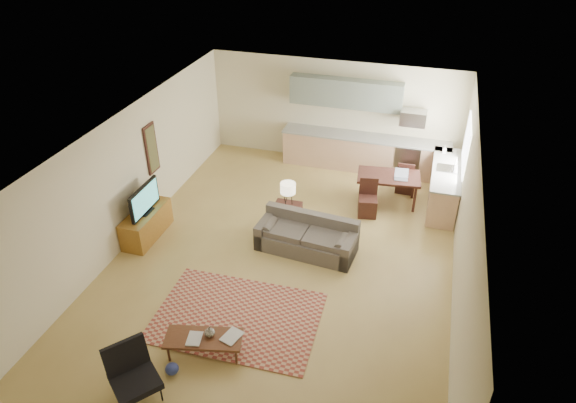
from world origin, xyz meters
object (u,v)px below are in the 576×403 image
(armchair, at_px, (134,377))
(console_table, at_px, (288,217))
(coffee_table, at_px, (204,345))
(sofa, at_px, (306,236))
(tv_credenza, at_px, (146,224))
(dining_table, at_px, (387,189))

(armchair, relative_size, console_table, 1.28)
(coffee_table, distance_m, console_table, 3.68)
(sofa, height_order, armchair, armchair)
(tv_credenza, bearing_deg, console_table, 20.84)
(coffee_table, distance_m, tv_credenza, 3.60)
(tv_credenza, relative_size, console_table, 2.03)
(tv_credenza, distance_m, dining_table, 5.43)
(coffee_table, relative_size, dining_table, 0.86)
(tv_credenza, distance_m, console_table, 2.97)
(coffee_table, height_order, armchair, armchair)
(armchair, distance_m, tv_credenza, 4.08)
(tv_credenza, bearing_deg, armchair, -62.49)
(sofa, bearing_deg, armchair, -104.11)
(sofa, relative_size, console_table, 3.18)
(dining_table, bearing_deg, tv_credenza, -155.86)
(sofa, relative_size, coffee_table, 1.71)
(tv_credenza, xyz_separation_m, dining_table, (4.66, 2.78, 0.05))
(armchair, distance_m, dining_table, 6.98)
(sofa, height_order, coffee_table, sofa)
(armchair, xyz_separation_m, console_table, (0.89, 4.67, -0.09))
(console_table, distance_m, dining_table, 2.56)
(console_table, height_order, dining_table, dining_table)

